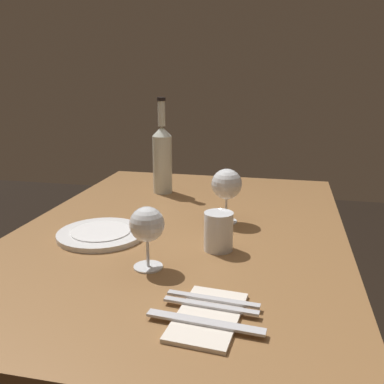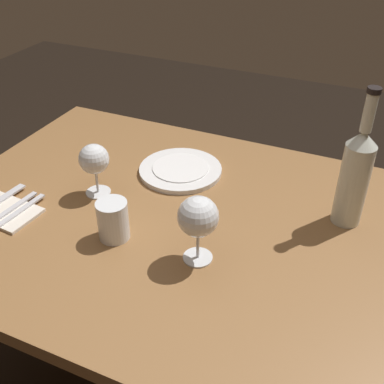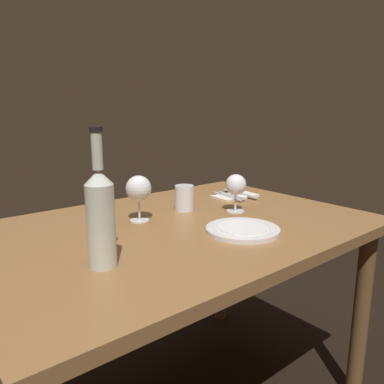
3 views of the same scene
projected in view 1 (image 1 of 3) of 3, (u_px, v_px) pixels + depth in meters
name	position (u px, v px, depth m)	size (l,w,h in m)	color
dining_table	(182.00, 257.00, 1.24)	(1.30, 0.90, 0.74)	olive
wine_glass_left	(147.00, 226.00, 0.94)	(0.08, 0.08, 0.14)	white
wine_glass_right	(227.00, 185.00, 1.23)	(0.09, 0.09, 0.16)	white
wine_bottle	(162.00, 157.00, 1.54)	(0.07, 0.07, 0.34)	silver
water_tumbler	(219.00, 233.00, 1.05)	(0.07, 0.07, 0.10)	white
dinner_plate	(101.00, 234.00, 1.15)	(0.23, 0.23, 0.02)	white
folded_napkin	(208.00, 316.00, 0.76)	(0.20, 0.13, 0.01)	silver
fork_inner	(211.00, 306.00, 0.79)	(0.03, 0.18, 0.00)	silver
fork_outer	(213.00, 299.00, 0.81)	(0.03, 0.18, 0.00)	silver
table_knife	(205.00, 322.00, 0.73)	(0.04, 0.21, 0.00)	silver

